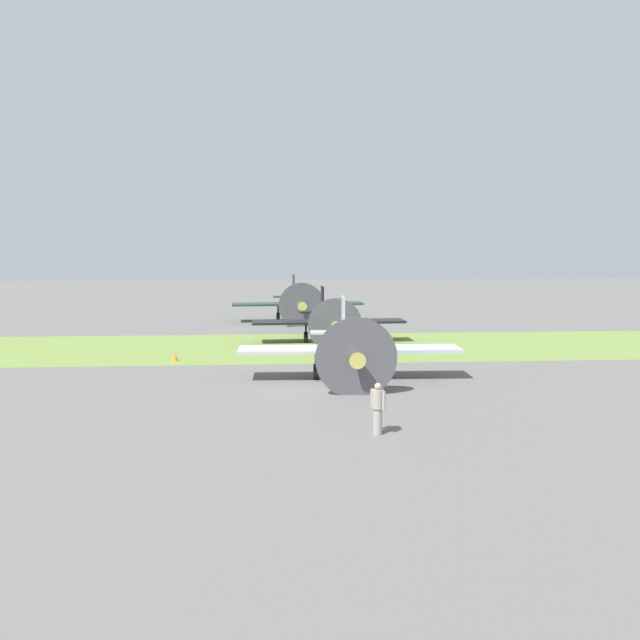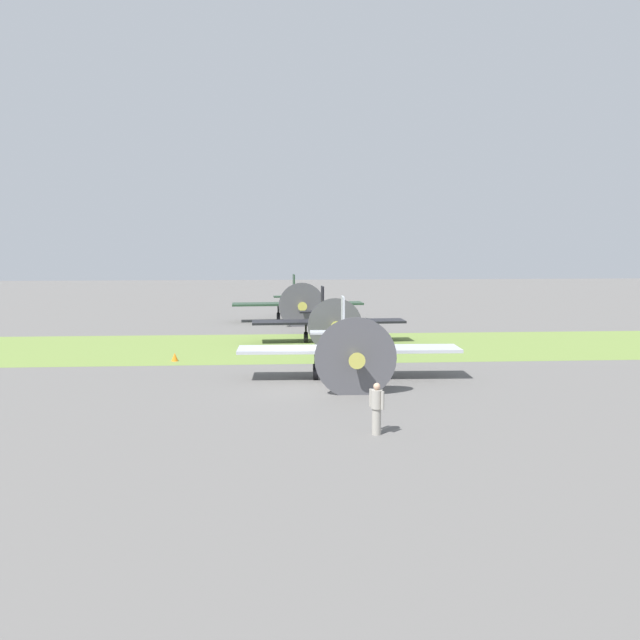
{
  "view_description": "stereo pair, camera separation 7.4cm",
  "coord_description": "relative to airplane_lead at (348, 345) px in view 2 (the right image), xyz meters",
  "views": [
    {
      "loc": [
        1.36,
        28.87,
        6.29
      ],
      "look_at": [
        -1.42,
        -11.77,
        1.37
      ],
      "focal_mm": 36.17,
      "sensor_mm": 36.0,
      "label": 1
    },
    {
      "loc": [
        1.29,
        28.87,
        6.29
      ],
      "look_at": [
        -1.42,
        -11.77,
        1.37
      ],
      "focal_mm": 36.17,
      "sensor_mm": 36.0,
      "label": 2
    }
  ],
  "objects": [
    {
      "name": "airplane_wingman",
      "position": [
        0.07,
        -11.02,
        -0.09
      ],
      "size": [
        9.72,
        7.7,
        3.47
      ],
      "rotation": [
        0.0,
        0.0,
        0.04
      ],
      "color": "black",
      "rests_on": "ground"
    },
    {
      "name": "runway_marker_cone",
      "position": [
        8.77,
        -4.76,
        -1.32
      ],
      "size": [
        0.36,
        0.36,
        0.44
      ],
      "primitive_type": "cone",
      "color": "orange",
      "rests_on": "ground"
    },
    {
      "name": "airplane_lead",
      "position": [
        0.0,
        0.0,
        0.0
      ],
      "size": [
        10.27,
        8.16,
        3.68
      ],
      "rotation": [
        0.0,
        0.0,
        -0.03
      ],
      "color": "#B2B7BC",
      "rests_on": "ground"
    },
    {
      "name": "ground_crew_chief",
      "position": [
        0.07,
        9.03,
        -0.63
      ],
      "size": [
        0.43,
        0.52,
        1.73
      ],
      "rotation": [
        0.0,
        0.0,
        5.39
      ],
      "color": "#9E998E",
      "rests_on": "ground"
    },
    {
      "name": "airplane_trail",
      "position": [
        1.68,
        -22.0,
        0.03
      ],
      "size": [
        10.49,
        8.3,
        3.74
      ],
      "rotation": [
        0.0,
        0.0,
        0.06
      ],
      "color": "#233D28",
      "rests_on": "ground"
    },
    {
      "name": "grass_verge",
      "position": [
        2.0,
        -8.97,
        -1.54
      ],
      "size": [
        120.0,
        11.0,
        0.01
      ],
      "primitive_type": "cube",
      "color": "olive",
      "rests_on": "ground"
    },
    {
      "name": "ground_plane",
      "position": [
        2.0,
        0.6,
        -1.54
      ],
      "size": [
        160.0,
        160.0,
        0.0
      ],
      "primitive_type": "plane",
      "color": "#605E5B"
    }
  ]
}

